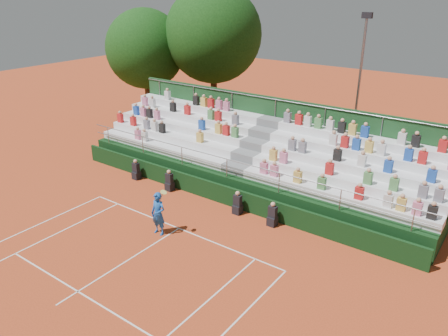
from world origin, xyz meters
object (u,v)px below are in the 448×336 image
Objects in this scene: tree_east at (213,35)px; tree_west at (145,49)px; tennis_player at (158,214)px; floodlight_mast at (360,76)px.

tree_west is at bearing -151.51° from tree_east.
tennis_player is 0.25× the size of tree_west.
tennis_player is 0.25× the size of floodlight_mast.
tree_west is 0.84× the size of tree_east.
tree_east is 11.58m from floodlight_mast.
tree_west is 0.99× the size of floodlight_mast.
tennis_player is at bearing -43.80° from tree_west.
floodlight_mast is (3.21, 14.66, 4.09)m from tennis_player.
tree_west is 5.42m from tree_east.
tree_east reaches higher than tree_west.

